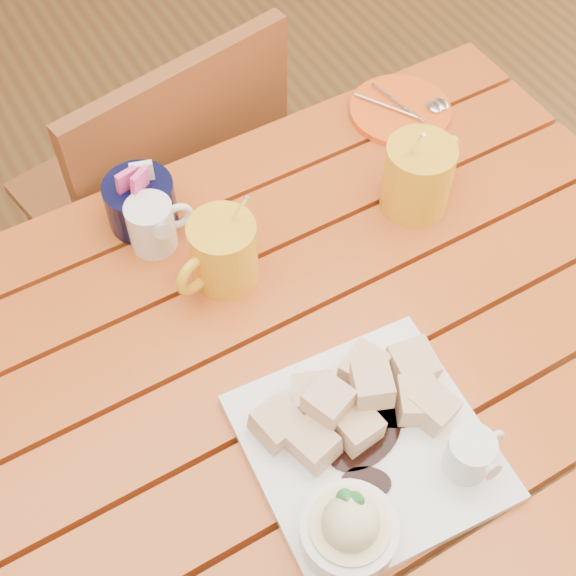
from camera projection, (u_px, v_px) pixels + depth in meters
ground at (287, 550)px, 1.63m from camera, size 5.00×5.00×0.00m
table at (286, 405)px, 1.10m from camera, size 1.20×0.79×0.75m
dessert_plate at (367, 456)px, 0.91m from camera, size 0.29×0.29×0.11m
coffee_mug_left at (222, 252)px, 1.06m from camera, size 0.13×0.09×0.15m
coffee_mug_right at (419, 174)px, 1.13m from camera, size 0.14×0.10×0.16m
cream_pitcher at (153, 224)px, 1.10m from camera, size 0.09×0.08×0.08m
sugar_caddy at (141, 202)px, 1.12m from camera, size 0.10×0.10×0.11m
orange_saucer at (401, 110)px, 1.28m from camera, size 0.16×0.16×0.02m
chair_far at (165, 200)px, 1.53m from camera, size 0.47×0.47×0.87m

